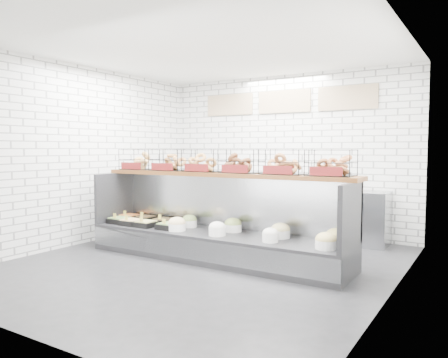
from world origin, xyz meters
The scene contains 5 objects.
ground centered at (0.00, 0.00, 0.00)m, with size 5.50×5.50×0.00m, color black.
room_shell centered at (0.00, 0.60, 2.06)m, with size 5.02×5.51×3.01m.
display_case centered at (-0.01, 0.34, 0.33)m, with size 4.00×0.90×1.20m.
bagel_shelf centered at (0.00, 0.52, 1.39)m, with size 4.10×0.50×0.40m.
prep_counter centered at (-0.01, 2.43, 0.47)m, with size 4.00×0.60×1.20m.
Camera 1 is at (3.42, -4.95, 1.61)m, focal length 35.00 mm.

